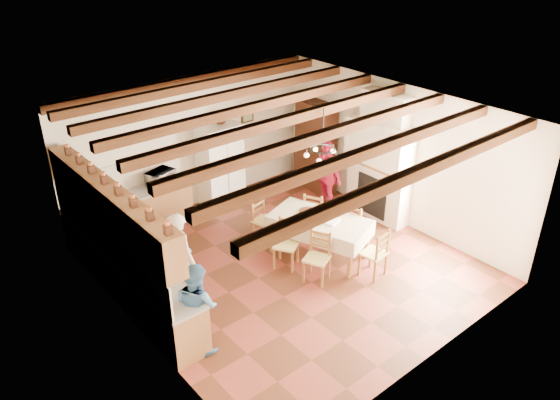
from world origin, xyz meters
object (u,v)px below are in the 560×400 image
object	(u,v)px
person_woman_blue	(197,306)
microwave	(161,178)
hutch	(315,146)
chair_left_far	(286,244)
chair_end_near	(374,252)
chair_right_near	(357,224)
person_man	(181,259)
chair_left_near	(317,258)
chair_end_far	(265,219)
refrigerator	(218,164)
dining_table	(319,222)
person_woman_red	(326,176)
chair_right_far	(315,212)

from	to	relation	value
person_woman_blue	microwave	distance (m)	4.04
hutch	chair_left_far	size ratio (longest dim) A/B	2.22
hutch	chair_end_near	distance (m)	3.86
chair_right_near	microwave	world-z (taller)	microwave
person_man	chair_left_near	bearing A→B (deg)	-122.73
hutch	chair_end_far	distance (m)	2.82
refrigerator	chair_right_near	bearing A→B (deg)	-73.52
chair_end_near	microwave	distance (m)	4.68
chair_end_far	person_man	xyz separation A→B (m)	(-2.32, -0.70, 0.39)
person_man	hutch	bearing A→B (deg)	-76.96
dining_table	person_woman_red	world-z (taller)	person_woman_red
dining_table	microwave	size ratio (longest dim) A/B	3.66
chair_left_near	chair_right_far	size ratio (longest dim) A/B	1.00
hutch	chair_end_far	world-z (taller)	hutch
chair_left_far	person_woman_red	size ratio (longest dim) A/B	0.58
refrigerator	chair_left_far	distance (m)	3.13
refrigerator	person_woman_blue	xyz separation A→B (m)	(-2.99, -3.82, -0.19)
chair_left_far	person_man	distance (m)	2.11
chair_right_far	microwave	distance (m)	3.30
chair_end_far	refrigerator	bearing A→B (deg)	67.81
dining_table	microwave	world-z (taller)	microwave
dining_table	chair_end_far	size ratio (longest dim) A/B	2.18
chair_end_near	chair_end_far	distance (m)	2.36
person_woman_blue	person_woman_red	distance (m)	4.98
chair_end_near	chair_end_far	bearing A→B (deg)	-78.34
hutch	dining_table	xyz separation A→B (m)	(-2.03, -2.29, -0.33)
chair_end_near	person_woman_red	size ratio (longest dim) A/B	0.58
refrigerator	chair_right_far	distance (m)	2.62
microwave	chair_right_near	bearing A→B (deg)	-70.32
chair_left_far	microwave	size ratio (longest dim) A/B	1.68
person_woman_red	chair_end_far	bearing A→B (deg)	-77.21
chair_end_far	person_woman_red	xyz separation A→B (m)	(1.88, 0.18, 0.35)
chair_left_far	chair_right_far	size ratio (longest dim) A/B	1.00
chair_right_far	person_woman_red	bearing A→B (deg)	-85.51
chair_left_far	microwave	xyz separation A→B (m)	(-0.93, 2.96, 0.58)
chair_right_far	person_man	xyz separation A→B (m)	(-3.31, -0.27, 0.39)
chair_left_far	chair_right_near	distance (m)	1.61
chair_left_far	chair_end_near	xyz separation A→B (m)	(1.05, -1.24, 0.00)
chair_right_far	hutch	bearing A→B (deg)	-72.91
refrigerator	chair_right_near	world-z (taller)	refrigerator
person_woman_red	microwave	xyz separation A→B (m)	(-3.09, 1.79, 0.23)
chair_left_near	chair_end_far	xyz separation A→B (m)	(0.14, 1.69, 0.00)
chair_left_far	person_woman_blue	size ratio (longest dim) A/B	0.65
chair_left_near	chair_right_far	world-z (taller)	same
refrigerator	chair_end_far	bearing A→B (deg)	-98.17
chair_left_near	chair_end_near	distance (m)	1.07
person_man	chair_right_far	bearing A→B (deg)	-93.71
hutch	person_man	distance (m)	5.17
chair_left_near	chair_left_far	bearing A→B (deg)	165.35
chair_right_near	person_man	bearing A→B (deg)	74.77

